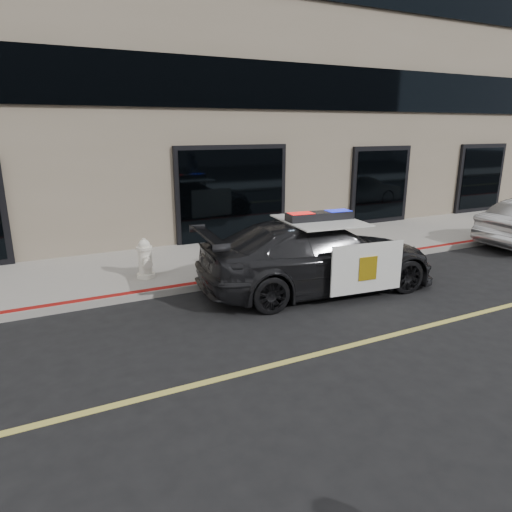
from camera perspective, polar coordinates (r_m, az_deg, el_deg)
name	(u,v)px	position (r m, az deg, el deg)	size (l,w,h in m)	color
ground	(442,323)	(8.81, 22.22, -7.73)	(120.00, 120.00, 0.00)	black
sidewalk_n	(291,250)	(12.62, 4.40, 0.72)	(60.00, 3.50, 0.15)	gray
building_n	(216,47)	(17.13, -5.03, 24.62)	(60.00, 7.00, 12.00)	#756856
police_car	(318,255)	(9.68, 7.81, 0.11)	(3.05, 5.51, 1.68)	black
fire_hydrant	(145,259)	(10.24, -13.69, -0.41)	(0.40, 0.56, 0.88)	white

